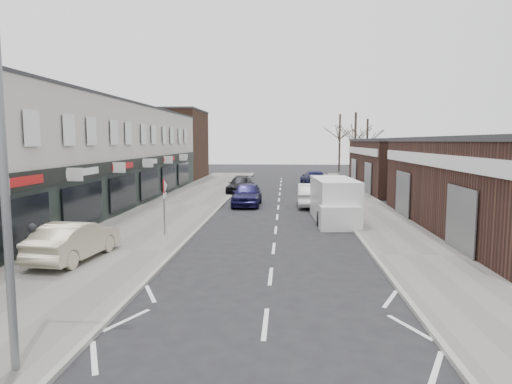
% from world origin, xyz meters
% --- Properties ---
extents(ground, '(160.00, 160.00, 0.00)m').
position_xyz_m(ground, '(0.00, 0.00, 0.00)').
color(ground, black).
rests_on(ground, ground).
extents(pavement_left, '(5.50, 64.00, 0.12)m').
position_xyz_m(pavement_left, '(-6.75, 22.00, 0.06)').
color(pavement_left, slate).
rests_on(pavement_left, ground).
extents(pavement_right, '(3.50, 64.00, 0.12)m').
position_xyz_m(pavement_right, '(5.75, 22.00, 0.06)').
color(pavement_right, slate).
rests_on(pavement_right, ground).
extents(shop_terrace_left, '(8.00, 41.00, 7.10)m').
position_xyz_m(shop_terrace_left, '(-13.50, 19.50, 3.55)').
color(shop_terrace_left, beige).
rests_on(shop_terrace_left, ground).
extents(brick_block_far, '(8.00, 10.00, 8.00)m').
position_xyz_m(brick_block_far, '(-13.50, 45.00, 4.00)').
color(brick_block_far, '#40271B').
rests_on(brick_block_far, ground).
extents(right_unit_far, '(10.00, 16.00, 4.50)m').
position_xyz_m(right_unit_far, '(12.50, 34.00, 2.25)').
color(right_unit_far, '#3B221A').
rests_on(right_unit_far, ground).
extents(tree_far_a, '(3.60, 3.60, 8.00)m').
position_xyz_m(tree_far_a, '(9.00, 48.00, 0.00)').
color(tree_far_a, '#382D26').
rests_on(tree_far_a, ground).
extents(tree_far_b, '(3.60, 3.60, 7.50)m').
position_xyz_m(tree_far_b, '(11.50, 54.00, 0.00)').
color(tree_far_b, '#382D26').
rests_on(tree_far_b, ground).
extents(tree_far_c, '(3.60, 3.60, 8.50)m').
position_xyz_m(tree_far_c, '(8.50, 60.00, 0.00)').
color(tree_far_c, '#382D26').
rests_on(tree_far_c, ground).
extents(street_lamp, '(2.23, 0.22, 8.00)m').
position_xyz_m(street_lamp, '(-4.53, -0.80, 4.62)').
color(street_lamp, slate).
rests_on(street_lamp, pavement_left).
extents(warning_sign, '(0.12, 0.80, 2.70)m').
position_xyz_m(warning_sign, '(-5.16, 12.00, 2.20)').
color(warning_sign, slate).
rests_on(warning_sign, pavement_left).
extents(white_van, '(2.50, 6.24, 2.38)m').
position_xyz_m(white_van, '(3.27, 16.91, 1.12)').
color(white_van, silver).
rests_on(white_van, ground).
extents(sedan_on_pavement, '(1.97, 4.49, 1.44)m').
position_xyz_m(sedan_on_pavement, '(-7.32, 7.28, 0.84)').
color(sedan_on_pavement, '#C0B99A').
rests_on(sedan_on_pavement, pavement_left).
extents(pedestrian, '(0.60, 0.41, 1.57)m').
position_xyz_m(pedestrian, '(-8.22, 6.09, 0.90)').
color(pedestrian, '#212227').
rests_on(pedestrian, pavement_left).
extents(parked_car_left_a, '(1.96, 4.75, 1.61)m').
position_xyz_m(parked_car_left_a, '(-2.20, 22.72, 0.81)').
color(parked_car_left_a, '#181544').
rests_on(parked_car_left_a, ground).
extents(parked_car_left_b, '(2.28, 4.95, 1.40)m').
position_xyz_m(parked_car_left_b, '(-3.40, 30.38, 0.70)').
color(parked_car_left_b, black).
rests_on(parked_car_left_b, ground).
extents(parked_car_right_a, '(1.76, 4.88, 1.60)m').
position_xyz_m(parked_car_right_a, '(2.20, 22.67, 0.80)').
color(parked_car_right_a, silver).
rests_on(parked_car_right_a, ground).
extents(parked_car_right_b, '(1.62, 3.84, 1.30)m').
position_xyz_m(parked_car_right_b, '(3.50, 32.33, 0.65)').
color(parked_car_right_b, black).
rests_on(parked_car_right_b, ground).
extents(parked_car_right_c, '(2.68, 5.52, 1.55)m').
position_xyz_m(parked_car_right_c, '(3.32, 37.31, 0.77)').
color(parked_car_right_c, '#141641').
rests_on(parked_car_right_c, ground).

